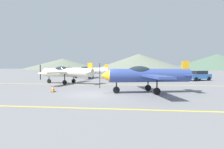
{
  "coord_description": "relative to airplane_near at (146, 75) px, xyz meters",
  "views": [
    {
      "loc": [
        3.09,
        -14.3,
        2.24
      ],
      "look_at": [
        0.22,
        10.0,
        1.2
      ],
      "focal_mm": 28.64,
      "sensor_mm": 36.0,
      "label": 1
    }
  ],
  "objects": [
    {
      "name": "airplane_mid",
      "position": [
        -10.02,
        7.26,
        0.0
      ],
      "size": [
        8.05,
        9.21,
        2.75
      ],
      "color": "silver",
      "rests_on": "ground_plane"
    },
    {
      "name": "car_sedan",
      "position": [
        9.44,
        15.08,
        -0.71
      ],
      "size": [
        4.63,
        3.7,
        1.62
      ],
      "color": "#3372BF",
      "rests_on": "ground_plane"
    },
    {
      "name": "airplane_far",
      "position": [
        -9.82,
        18.71,
        0.0
      ],
      "size": [
        7.94,
        9.16,
        2.75
      ],
      "color": "white",
      "rests_on": "ground_plane"
    },
    {
      "name": "hill_left",
      "position": [
        -67.32,
        147.03,
        3.48
      ],
      "size": [
        72.83,
        72.83,
        10.07
      ],
      "primitive_type": "cone",
      "color": "slate",
      "rests_on": "ground_plane"
    },
    {
      "name": "hill_centerleft",
      "position": [
        3.45,
        129.75,
        4.8
      ],
      "size": [
        74.43,
        74.43,
        12.71
      ],
      "primitive_type": "cone",
      "color": "slate",
      "rests_on": "ground_plane"
    },
    {
      "name": "ground_plane",
      "position": [
        -4.23,
        -1.23,
        -1.55
      ],
      "size": [
        400.0,
        400.0,
        0.0
      ],
      "primitive_type": "plane",
      "color": "slate"
    },
    {
      "name": "traffic_cone_front",
      "position": [
        -8.24,
        -0.38,
        -1.26
      ],
      "size": [
        0.36,
        0.36,
        0.59
      ],
      "color": "black",
      "rests_on": "ground_plane"
    },
    {
      "name": "apron_line_far",
      "position": [
        -4.23,
        6.78,
        -1.55
      ],
      "size": [
        80.0,
        0.16,
        0.01
      ],
      "primitive_type": "cube",
      "color": "yellow",
      "rests_on": "ground_plane"
    },
    {
      "name": "hill_centerright",
      "position": [
        68.12,
        141.83,
        4.97
      ],
      "size": [
        79.92,
        79.92,
        13.04
      ],
      "primitive_type": "cone",
      "color": "#4C6651",
      "rests_on": "ground_plane"
    },
    {
      "name": "apron_line_near",
      "position": [
        -4.23,
        -6.19,
        -1.55
      ],
      "size": [
        80.0,
        0.16,
        0.01
      ],
      "primitive_type": "cube",
      "color": "yellow",
      "rests_on": "ground_plane"
    },
    {
      "name": "airplane_near",
      "position": [
        0.0,
        0.0,
        0.0
      ],
      "size": [
        8.06,
        9.17,
        2.75
      ],
      "color": "#33478C",
      "rests_on": "ground_plane"
    }
  ]
}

